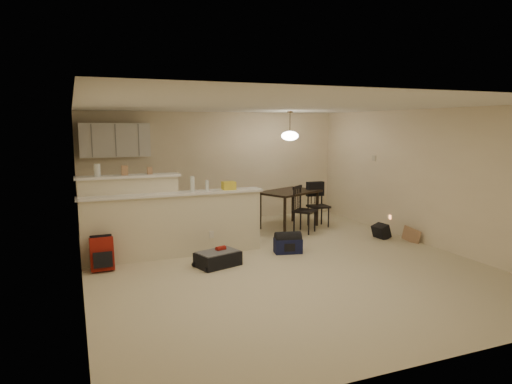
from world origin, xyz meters
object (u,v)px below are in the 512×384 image
pendant_lamp (290,135)px  dining_chair_far (318,205)px  red_backpack (102,254)px  suitcase (218,259)px  dining_table (289,195)px  dining_chair_near (305,210)px  black_daypack (381,231)px  navy_duffel (288,246)px

pendant_lamp → dining_chair_far: size_ratio=0.65×
red_backpack → suitcase: bearing=-16.4°
dining_table → suitcase: dining_table is taller
dining_chair_near → dining_chair_far: dining_chair_near is taller
suitcase → red_backpack: (-1.71, 0.46, 0.14)m
dining_table → black_daypack: 2.07m
dining_chair_far → red_backpack: size_ratio=1.86×
black_daypack → navy_duffel: bearing=91.9°
suitcase → red_backpack: size_ratio=1.29×
dining_chair_far → black_daypack: 1.56m
navy_duffel → black_daypack: bearing=19.2°
pendant_lamp → navy_duffel: (-0.90, -1.80, -1.86)m
suitcase → navy_duffel: (1.35, 0.25, 0.02)m
dining_chair_near → red_backpack: dining_chair_near is taller
dining_table → dining_chair_near: dining_chair_near is taller
pendant_lamp → suitcase: size_ratio=0.94×
red_backpack → dining_chair_near: bearing=13.0°
suitcase → red_backpack: red_backpack is taller
dining_chair_near → navy_duffel: (-0.99, -1.25, -0.35)m
red_backpack → black_daypack: red_backpack is taller
navy_duffel → pendant_lamp: bearing=75.8°
navy_duffel → black_daypack: size_ratio=1.56×
dining_table → black_daypack: (1.26, -1.55, -0.57)m
suitcase → dining_table: bearing=25.1°
pendant_lamp → navy_duffel: 2.75m
dining_chair_far → dining_chair_near: bearing=-142.2°
dining_chair_near → red_backpack: (-4.05, -1.05, -0.23)m
black_daypack → dining_table: bearing=34.3°
dining_table → navy_duffel: dining_table is taller
dining_chair_far → navy_duffel: bearing=-131.1°
dining_chair_far → black_daypack: (0.63, -1.39, -0.34)m
black_daypack → dining_chair_far: bearing=19.4°
pendant_lamp → black_daypack: 2.72m
black_daypack → dining_chair_near: bearing=44.9°
dining_chair_far → suitcase: dining_chair_far is taller
navy_duffel → red_backpack: bearing=-171.4°
dining_table → red_backpack: 4.30m
suitcase → red_backpack: bearing=147.8°
pendant_lamp → dining_chair_far: bearing=-14.2°
dining_chair_far → black_daypack: size_ratio=3.15×
dining_chair_near → dining_chair_far: bearing=-3.8°
suitcase → navy_duffel: bearing=-6.6°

